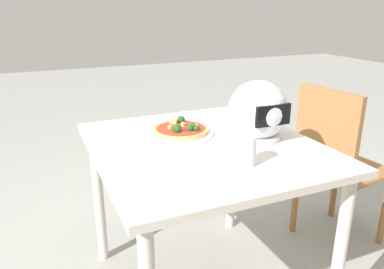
{
  "coord_description": "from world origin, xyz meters",
  "views": [
    {
      "loc": [
        0.63,
        1.33,
        1.29
      ],
      "look_at": [
        0.02,
        -0.07,
        0.77
      ],
      "focal_mm": 35.29,
      "sensor_mm": 36.0,
      "label": 1
    }
  ],
  "objects_px": {
    "motorcycle_helmet": "(258,111)",
    "chair_side": "(335,160)",
    "pizza": "(181,129)",
    "drinking_glass": "(246,151)",
    "dining_table": "(204,164)"
  },
  "relations": [
    {
      "from": "motorcycle_helmet",
      "to": "chair_side",
      "type": "bearing_deg",
      "value": -169.71
    },
    {
      "from": "pizza",
      "to": "motorcycle_helmet",
      "type": "distance_m",
      "value": 0.34
    },
    {
      "from": "motorcycle_helmet",
      "to": "drinking_glass",
      "type": "height_order",
      "value": "motorcycle_helmet"
    },
    {
      "from": "motorcycle_helmet",
      "to": "chair_side",
      "type": "relative_size",
      "value": 0.28
    },
    {
      "from": "motorcycle_helmet",
      "to": "chair_side",
      "type": "xyz_separation_m",
      "value": [
        -0.57,
        -0.1,
        -0.36
      ]
    },
    {
      "from": "motorcycle_helmet",
      "to": "dining_table",
      "type": "bearing_deg",
      "value": -7.93
    },
    {
      "from": "dining_table",
      "to": "drinking_glass",
      "type": "xyz_separation_m",
      "value": [
        -0.04,
        0.26,
        0.15
      ]
    },
    {
      "from": "motorcycle_helmet",
      "to": "pizza",
      "type": "bearing_deg",
      "value": -31.22
    },
    {
      "from": "dining_table",
      "to": "chair_side",
      "type": "bearing_deg",
      "value": -174.95
    },
    {
      "from": "motorcycle_helmet",
      "to": "drinking_glass",
      "type": "xyz_separation_m",
      "value": [
        0.19,
        0.23,
        -0.07
      ]
    },
    {
      "from": "motorcycle_helmet",
      "to": "drinking_glass",
      "type": "bearing_deg",
      "value": 50.02
    },
    {
      "from": "dining_table",
      "to": "motorcycle_helmet",
      "type": "bearing_deg",
      "value": 172.07
    },
    {
      "from": "dining_table",
      "to": "pizza",
      "type": "height_order",
      "value": "pizza"
    },
    {
      "from": "dining_table",
      "to": "drinking_glass",
      "type": "relative_size",
      "value": 9.0
    },
    {
      "from": "chair_side",
      "to": "motorcycle_helmet",
      "type": "bearing_deg",
      "value": 10.29
    }
  ]
}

